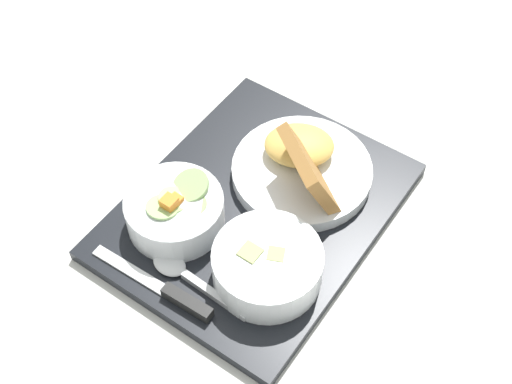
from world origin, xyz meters
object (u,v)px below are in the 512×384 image
Objects in this scene: bowl_salad at (175,209)px; spoon at (186,275)px; plate_main at (303,166)px; knife at (172,294)px; bowl_soup at (267,264)px.

spoon is (-0.05, -0.07, -0.02)m from bowl_salad.
bowl_salad is 0.67× the size of plate_main.
bowl_soup is at bearing -132.96° from knife.
spoon is (0.03, 0.01, -0.00)m from knife.
bowl_salad reaches higher than spoon.
bowl_soup is 0.11m from knife.
bowl_salad is 0.72× the size of knife.
plate_main is 0.24m from knife.
bowl_soup is at bearing -81.72° from bowl_salad.
bowl_salad is at bearing 158.27° from plate_main.
spoon is at bearing -125.17° from bowl_salad.
knife is at bearing 98.73° from spoon.
plate_main is 0.21m from spoon.
spoon is at bearing 133.92° from bowl_soup.
bowl_soup reaches higher than knife.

